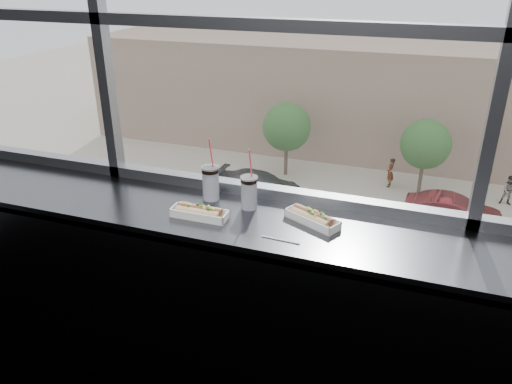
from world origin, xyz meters
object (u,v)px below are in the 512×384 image
(hotdog_tray_left, at_px, (199,212))
(car_near_c, at_px, (411,286))
(car_far_a, at_px, (260,181))
(car_near_a, at_px, (115,229))
(soda_cup_right, at_px, (249,191))
(car_far_b, at_px, (454,207))
(car_near_b, at_px, (262,258))
(pedestrian_b, at_px, (391,170))
(wrapper, at_px, (184,204))
(loose_straw, at_px, (281,240))
(soda_cup_left, at_px, (211,181))
(tree_left, at_px, (287,127))
(hotdog_tray_right, at_px, (312,218))
(pedestrian_c, at_px, (510,188))
(tree_center, at_px, (426,144))

(hotdog_tray_left, height_order, car_near_c, hotdog_tray_left)
(car_far_a, height_order, car_near_a, car_far_a)
(soda_cup_right, xyz_separation_m, car_far_b, (2.83, 24.17, -11.01))
(car_far_a, bearing_deg, soda_cup_right, -160.25)
(car_near_b, height_order, pedestrian_b, pedestrian_b)
(wrapper, xyz_separation_m, pedestrian_b, (-0.61, 28.57, -10.92))
(car_far_a, distance_m, pedestrian_b, 8.52)
(wrapper, bearing_deg, loose_straw, -16.02)
(hotdog_tray_left, height_order, soda_cup_left, soda_cup_left)
(loose_straw, bearing_deg, tree_left, 109.14)
(car_near_c, xyz_separation_m, car_far_a, (-9.46, 8.00, 0.11))
(soda_cup_right, xyz_separation_m, car_near_c, (1.16, 16.17, -11.20))
(car_near_c, bearing_deg, wrapper, 173.92)
(soda_cup_left, height_order, wrapper, soda_cup_left)
(soda_cup_left, bearing_deg, hotdog_tray_right, -8.28)
(wrapper, relative_size, car_near_a, 0.02)
(hotdog_tray_right, bearing_deg, loose_straw, -87.64)
(wrapper, xyz_separation_m, car_near_c, (1.49, 16.27, -11.12))
(car_far_b, distance_m, tree_left, 11.59)
(loose_straw, relative_size, car_far_b, 0.03)
(car_far_a, height_order, pedestrian_c, pedestrian_c)
(loose_straw, distance_m, wrapper, 0.61)
(loose_straw, height_order, car_near_a, loose_straw)
(loose_straw, bearing_deg, car_far_b, 87.29)
(car_far_a, xyz_separation_m, tree_left, (0.48, 4.00, 2.30))
(car_near_b, distance_m, pedestrian_c, 16.53)
(car_far_b, distance_m, car_near_c, 8.17)
(soda_cup_left, relative_size, soda_cup_right, 1.06)
(soda_cup_left, xyz_separation_m, pedestrian_b, (-0.71, 28.43, -11.01))
(car_far_b, distance_m, car_far_a, 11.13)
(hotdog_tray_right, xyz_separation_m, tree_center, (0.58, 28.22, -8.89))
(pedestrian_b, bearing_deg, car_far_b, 41.23)
(car_far_b, bearing_deg, tree_center, 27.85)
(soda_cup_right, relative_size, car_far_b, 0.05)
(car_far_b, bearing_deg, car_near_c, 170.69)
(car_near_c, height_order, pedestrian_b, pedestrian_b)
(car_near_c, distance_m, tree_left, 15.18)
(car_far_a, bearing_deg, car_far_b, -89.20)
(car_near_a, bearing_deg, hotdog_tray_left, -148.44)
(soda_cup_left, distance_m, soda_cup_right, 0.23)
(hotdog_tray_left, height_order, car_near_b, hotdog_tray_left)
(car_near_b, bearing_deg, hotdog_tray_right, -168.11)
(car_near_c, bearing_deg, pedestrian_b, 8.87)
(soda_cup_right, relative_size, car_near_b, 0.06)
(tree_center, bearing_deg, hotdog_tray_right, -91.17)
(hotdog_tray_left, distance_m, tree_left, 30.62)
(hotdog_tray_left, distance_m, car_far_a, 27.93)
(soda_cup_right, bearing_deg, soda_cup_left, 171.93)
(hotdog_tray_left, bearing_deg, car_near_a, 128.52)
(car_far_b, xyz_separation_m, car_near_b, (-8.24, -8.00, -0.19))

